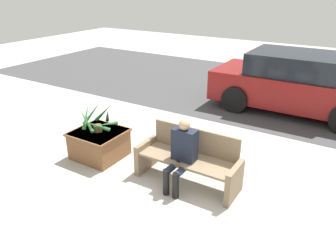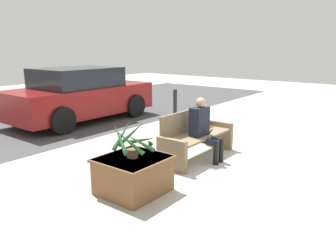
# 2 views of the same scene
# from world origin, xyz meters

# --- Properties ---
(ground_plane) EXTENTS (30.00, 30.00, 0.00)m
(ground_plane) POSITION_xyz_m (0.00, 0.00, 0.00)
(ground_plane) COLOR #ADA89E
(road_surface) EXTENTS (20.00, 6.00, 0.01)m
(road_surface) POSITION_xyz_m (0.00, 5.99, 0.00)
(road_surface) COLOR #424244
(road_surface) RESTS_ON ground_plane
(bench) EXTENTS (1.74, 0.60, 0.88)m
(bench) POSITION_xyz_m (-0.11, 0.42, 0.41)
(bench) COLOR #7A664C
(bench) RESTS_ON ground_plane
(person_seated) EXTENTS (0.39, 0.58, 1.17)m
(person_seated) POSITION_xyz_m (-0.14, 0.23, 0.64)
(person_seated) COLOR black
(person_seated) RESTS_ON ground_plane
(planter_box) EXTENTS (0.92, 0.88, 0.53)m
(planter_box) POSITION_xyz_m (-1.96, 0.28, 0.28)
(planter_box) COLOR brown
(planter_box) RESTS_ON ground_plane
(potted_plant) EXTENTS (0.68, 0.69, 0.52)m
(potted_plant) POSITION_xyz_m (-1.95, 0.27, 0.77)
(potted_plant) COLOR brown
(potted_plant) RESTS_ON planter_box
(parked_car) EXTENTS (4.11, 1.98, 1.50)m
(parked_car) POSITION_xyz_m (0.62, 4.76, 0.74)
(parked_car) COLOR maroon
(parked_car) RESTS_ON ground_plane
(bollard_post) EXTENTS (0.12, 0.12, 0.88)m
(bollard_post) POSITION_xyz_m (2.44, 2.76, 0.46)
(bollard_post) COLOR black
(bollard_post) RESTS_ON ground_plane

